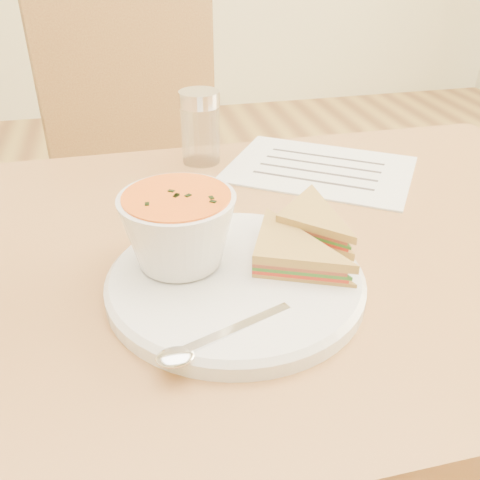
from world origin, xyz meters
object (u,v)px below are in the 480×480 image
object	(u,v)px
dining_table	(278,430)
chair_far	(172,221)
plate	(235,282)
condiment_shaker	(200,127)
soup_bowl	(179,233)

from	to	relation	value
dining_table	chair_far	world-z (taller)	chair_far
chair_far	plate	world-z (taller)	chair_far
condiment_shaker	dining_table	bearing A→B (deg)	-76.68
chair_far	condiment_shaker	size ratio (longest dim) A/B	8.11
chair_far	soup_bowl	distance (m)	0.70
dining_table	soup_bowl	bearing A→B (deg)	-158.79
plate	condiment_shaker	bearing A→B (deg)	85.95
chair_far	plate	bearing A→B (deg)	74.13
soup_bowl	condiment_shaker	distance (m)	0.35
plate	soup_bowl	distance (m)	0.08
soup_bowl	condiment_shaker	bearing A→B (deg)	76.27
plate	soup_bowl	size ratio (longest dim) A/B	2.25
chair_far	soup_bowl	xyz separation A→B (m)	(-0.05, -0.61, 0.32)
dining_table	soup_bowl	size ratio (longest dim) A/B	7.83
soup_bowl	condiment_shaker	xyz separation A→B (m)	(0.08, 0.34, -0.00)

